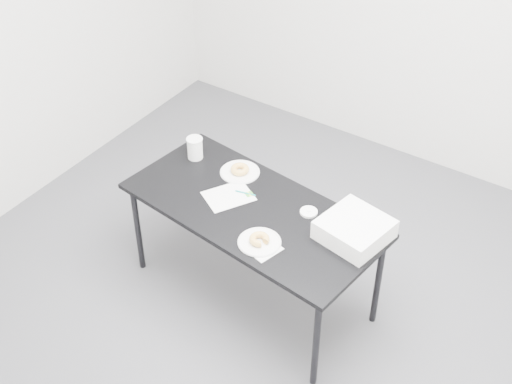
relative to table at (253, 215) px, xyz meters
The scene contains 13 objects.
floor 0.65m from the table, 38.52° to the right, with size 4.00×4.00×0.00m, color #454549.
table is the anchor object (origin of this frame).
scorecard 0.19m from the table, behind, with size 0.21×0.27×0.00m, color white.
logo_patch 0.14m from the table, 133.13° to the left, with size 0.04×0.04×0.00m, color green.
pen 0.15m from the table, 141.67° to the left, with size 0.01×0.01×0.12m, color #0B7C7D.
napkin 0.34m from the table, 47.01° to the right, with size 0.16×0.16×0.00m, color white.
plate_near 0.30m from the table, 49.06° to the right, with size 0.23×0.23×0.01m, color white.
donut_near 0.30m from the table, 49.06° to the right, with size 0.11×0.11×0.04m, color gold.
plate_far 0.35m from the table, 136.76° to the left, with size 0.24×0.24×0.01m, color white.
donut_far 0.35m from the table, 136.76° to the left, with size 0.11×0.11×0.04m, color gold.
coffee_cup 0.62m from the table, 159.56° to the left, with size 0.09×0.09×0.14m, color white.
cup_lid 0.32m from the table, 26.43° to the left, with size 0.10×0.10×0.01m, color white.
bakery_box 0.61m from the table, ahead, with size 0.34×0.34×0.11m, color white.
Camera 1 is at (1.62, -2.48, 3.30)m, focal length 50.00 mm.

